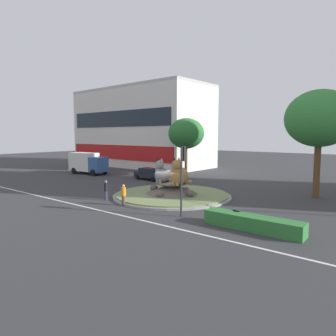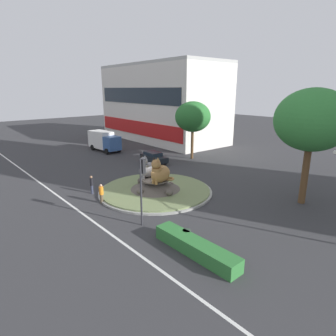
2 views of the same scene
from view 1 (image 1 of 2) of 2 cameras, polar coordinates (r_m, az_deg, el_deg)
The scene contains 15 objects.
ground_plane at distance 29.40m, azimuth 0.75°, elevation -5.34°, with size 160.00×160.00×0.00m, color #333335.
lane_centreline at distance 23.92m, azimuth -10.75°, elevation -8.13°, with size 112.00×0.20×0.01m, color silver.
roundabout_island at distance 29.31m, azimuth 0.74°, elevation -4.51°, with size 11.14×11.14×1.33m.
cat_statue_grey at distance 29.47m, azimuth -1.06°, elevation -0.98°, with size 1.56×2.51×2.38m.
cat_statue_tabby at distance 28.16m, azimuth 2.05°, elevation -1.18°, with size 1.73×2.66×2.56m.
traffic_light_mast at distance 21.89m, azimuth 2.68°, elevation 0.02°, with size 0.32×0.46×5.05m.
shophouse_block at distance 59.18m, azimuth -5.06°, elevation 7.46°, with size 27.35×12.63×14.43m.
clipped_hedge_strip at distance 19.99m, azimuth 15.37°, elevation -9.78°, with size 6.23×1.20×0.90m, color #2D7033.
broadleaf_tree_behind_island at distance 31.65m, azimuth 26.26°, elevation 8.17°, with size 6.14×6.14×9.97m.
second_tree_near_tower at distance 43.45m, azimuth 3.39°, elevation 6.38°, with size 5.02×5.02×8.18m.
pedestrian_orange_shirt at distance 25.88m, azimuth -8.24°, elevation -4.89°, with size 0.40×0.40×1.77m.
pedestrian_black_shirt at distance 28.22m, azimuth -11.44°, elevation -3.94°, with size 0.32×0.32×1.80m.
sedan_on_far_lane at distance 40.25m, azimuth -3.38°, elevation -1.06°, with size 4.66×2.44×1.51m.
delivery_box_truck at distance 47.85m, azimuth -14.68°, elevation 0.98°, with size 6.48×2.91×3.15m.
litter_bin at distance 20.98m, azimuth 12.60°, elevation -8.94°, with size 0.56×0.56×0.90m.
Camera 1 is at (17.63, -22.78, 5.87)m, focal length 32.90 mm.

